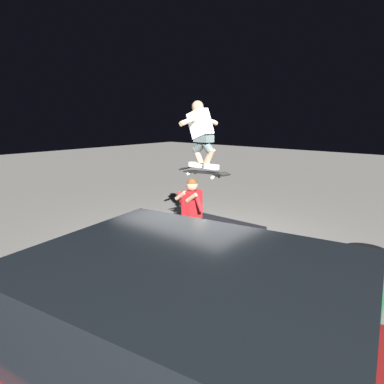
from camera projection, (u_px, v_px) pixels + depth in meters
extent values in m
plane|color=gray|center=(202.00, 246.00, 6.37)|extent=(40.00, 40.00, 0.00)
cube|color=black|center=(211.00, 236.00, 6.16)|extent=(1.84, 0.83, 0.53)
cube|color=#2D3856|center=(192.00, 222.00, 5.92)|extent=(0.32, 0.20, 0.12)
cube|color=red|center=(192.00, 205.00, 5.85)|extent=(0.21, 0.34, 0.50)
sphere|color=tan|center=(192.00, 185.00, 5.78)|extent=(0.20, 0.20, 0.20)
sphere|color=brown|center=(192.00, 184.00, 5.77)|extent=(0.19, 0.19, 0.19)
cylinder|color=red|center=(199.00, 203.00, 5.67)|extent=(0.19, 0.08, 0.29)
cylinder|color=tan|center=(191.00, 198.00, 5.62)|extent=(0.24, 0.07, 0.19)
cylinder|color=red|center=(181.00, 200.00, 5.92)|extent=(0.19, 0.08, 0.29)
cylinder|color=tan|center=(181.00, 196.00, 5.77)|extent=(0.24, 0.07, 0.19)
cylinder|color=#2D3856|center=(189.00, 227.00, 5.72)|extent=(0.15, 0.40, 0.14)
cylinder|color=#2D3856|center=(181.00, 246.00, 5.63)|extent=(0.11, 0.11, 0.49)
cube|color=white|center=(179.00, 261.00, 5.65)|extent=(0.10, 0.26, 0.08)
cylinder|color=#2D3856|center=(181.00, 225.00, 5.83)|extent=(0.15, 0.40, 0.14)
cylinder|color=#2D3856|center=(173.00, 243.00, 5.74)|extent=(0.11, 0.11, 0.49)
cube|color=white|center=(171.00, 258.00, 5.76)|extent=(0.10, 0.26, 0.08)
cube|color=black|center=(203.00, 172.00, 5.75)|extent=(0.81, 0.26, 0.06)
cube|color=black|center=(185.00, 168.00, 6.05)|extent=(0.13, 0.21, 0.06)
cube|color=black|center=(224.00, 174.00, 5.44)|extent=(0.14, 0.21, 0.05)
cube|color=#99999E|center=(192.00, 172.00, 5.94)|extent=(0.07, 0.16, 0.03)
cylinder|color=white|center=(188.00, 174.00, 5.89)|extent=(0.06, 0.03, 0.05)
cylinder|color=white|center=(195.00, 173.00, 6.01)|extent=(0.06, 0.03, 0.05)
cube|color=#99999E|center=(216.00, 176.00, 5.56)|extent=(0.07, 0.16, 0.03)
cylinder|color=white|center=(212.00, 178.00, 5.51)|extent=(0.06, 0.03, 0.05)
cylinder|color=white|center=(219.00, 176.00, 5.63)|extent=(0.06, 0.03, 0.05)
cube|color=white|center=(196.00, 165.00, 5.85)|extent=(0.27, 0.12, 0.08)
cube|color=white|center=(211.00, 167.00, 5.60)|extent=(0.27, 0.12, 0.08)
cylinder|color=tan|center=(198.00, 156.00, 5.78)|extent=(0.24, 0.12, 0.31)
cylinder|color=#536364|center=(201.00, 144.00, 5.68)|extent=(0.34, 0.15, 0.33)
cylinder|color=tan|center=(209.00, 157.00, 5.60)|extent=(0.24, 0.12, 0.31)
cylinder|color=#536364|center=(206.00, 145.00, 5.61)|extent=(0.34, 0.15, 0.33)
cube|color=#536364|center=(204.00, 138.00, 5.62)|extent=(0.31, 0.22, 0.12)
cube|color=white|center=(200.00, 124.00, 5.63)|extent=(0.47, 0.25, 0.52)
sphere|color=tan|center=(198.00, 107.00, 5.61)|extent=(0.20, 0.20, 0.20)
cylinder|color=tan|center=(190.00, 120.00, 5.47)|extent=(0.11, 0.45, 0.19)
cylinder|color=tan|center=(208.00, 120.00, 5.78)|extent=(0.11, 0.45, 0.19)
cube|color=#28282D|center=(133.00, 235.00, 6.91)|extent=(1.29, 1.17, 0.06)
cube|color=#28282D|center=(133.00, 233.00, 6.89)|extent=(1.25, 1.15, 0.32)
cube|color=#28282D|center=(119.00, 237.00, 6.64)|extent=(0.86, 0.46, 0.15)
cube|color=#28282D|center=(146.00, 229.00, 7.15)|extent=(0.86, 0.46, 0.15)
cylinder|color=#19512D|center=(361.00, 292.00, 3.85)|extent=(0.47, 0.47, 0.88)
cylinder|color=black|center=(366.00, 253.00, 3.75)|extent=(0.50, 0.50, 0.06)
cube|color=maroon|center=(164.00, 379.00, 2.28)|extent=(4.42, 2.37, 0.70)
cube|color=black|center=(189.00, 303.00, 2.05)|extent=(2.23, 1.87, 0.56)
cylinder|color=black|center=(110.00, 309.00, 3.75)|extent=(0.63, 0.32, 0.60)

